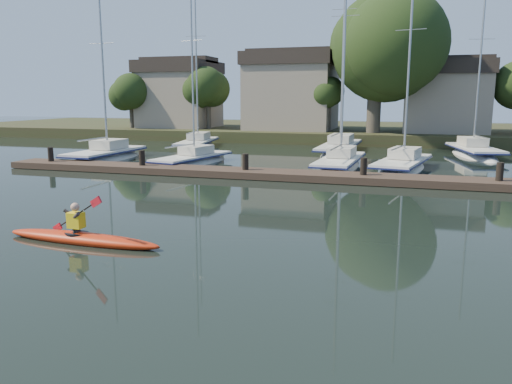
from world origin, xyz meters
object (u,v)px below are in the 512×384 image
(sailboat_1, at_px, (193,167))
(sailboat_0, at_px, (106,163))
(sailboat_2, at_px, (340,171))
(dock, at_px, (302,175))
(sailboat_5, at_px, (198,150))
(kayak, at_px, (81,236))
(sailboat_6, at_px, (339,155))
(sailboat_3, at_px, (402,174))
(sailboat_7, at_px, (473,159))

(sailboat_1, bearing_deg, sailboat_0, -171.81)
(sailboat_0, relative_size, sailboat_2, 0.89)
(sailboat_0, bearing_deg, dock, -15.91)
(sailboat_5, bearing_deg, sailboat_2, -43.74)
(sailboat_2, height_order, sailboat_5, sailboat_5)
(kayak, bearing_deg, dock, 75.59)
(kayak, distance_m, sailboat_0, 19.67)
(kayak, height_order, dock, kayak)
(dock, relative_size, sailboat_0, 2.61)
(sailboat_6, bearing_deg, sailboat_3, -59.31)
(sailboat_3, bearing_deg, sailboat_5, 163.63)
(dock, distance_m, sailboat_6, 12.99)
(sailboat_0, height_order, sailboat_2, sailboat_2)
(kayak, xyz_separation_m, sailboat_5, (-7.76, 26.11, -0.38))
(sailboat_7, bearing_deg, sailboat_6, 173.40)
(sailboat_1, bearing_deg, sailboat_7, 40.19)
(kayak, relative_size, sailboat_5, 0.33)
(dock, xyz_separation_m, sailboat_7, (9.49, 13.60, -0.41))
(sailboat_3, height_order, sailboat_6, sailboat_6)
(sailboat_3, distance_m, sailboat_7, 9.94)
(sailboat_2, xyz_separation_m, sailboat_3, (3.51, 0.06, -0.01))
(sailboat_5, xyz_separation_m, sailboat_6, (11.66, -0.41, -0.01))
(dock, relative_size, sailboat_6, 1.93)
(kayak, relative_size, sailboat_1, 0.39)
(sailboat_0, distance_m, sailboat_5, 9.65)
(sailboat_3, relative_size, sailboat_7, 0.96)
(kayak, xyz_separation_m, sailboat_3, (8.53, 17.57, -0.39))
(kayak, distance_m, sailboat_3, 19.53)
(sailboat_1, relative_size, sailboat_7, 0.92)
(sailboat_1, xyz_separation_m, sailboat_3, (12.46, 1.04, -0.02))
(dock, xyz_separation_m, sailboat_3, (4.77, 4.85, -0.40))
(kayak, relative_size, sailboat_7, 0.36)
(sailboat_0, bearing_deg, sailboat_6, 32.50)
(sailboat_0, height_order, sailboat_6, sailboat_6)
(dock, relative_size, sailboat_5, 2.24)
(sailboat_0, relative_size, sailboat_5, 0.86)
(dock, bearing_deg, sailboat_6, 89.35)
(dock, distance_m, sailboat_0, 14.59)
(sailboat_3, distance_m, sailboat_6, 9.36)
(sailboat_7, bearing_deg, kayak, -127.09)
(dock, relative_size, sailboat_1, 2.66)
(sailboat_0, height_order, sailboat_1, sailboat_0)
(kayak, bearing_deg, sailboat_6, 83.41)
(sailboat_6, bearing_deg, sailboat_7, 4.87)
(sailboat_3, height_order, sailboat_5, sailboat_5)
(sailboat_0, height_order, sailboat_7, sailboat_7)
(sailboat_1, relative_size, sailboat_2, 0.87)
(sailboat_0, xyz_separation_m, sailboat_7, (23.49, 9.53, 0.01))
(sailboat_6, bearing_deg, sailboat_0, -146.70)
(dock, distance_m, sailboat_3, 6.81)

